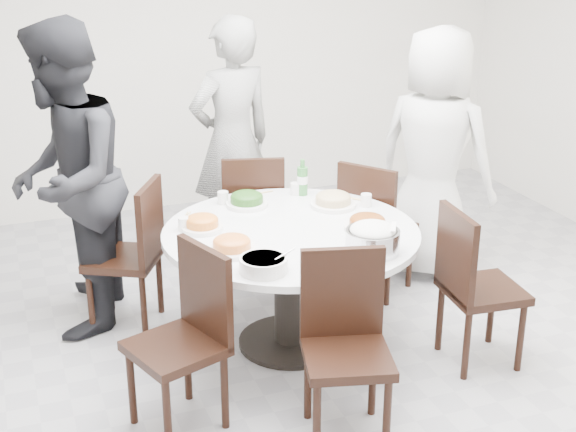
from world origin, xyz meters
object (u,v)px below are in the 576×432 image
object	(u,v)px
diner_middle	(232,143)
chair_s	(347,353)
diner_right	(435,154)
chair_sw	(175,344)
dining_table	(291,288)
diner_left	(66,181)
chair_nw	(123,255)
chair_se	(483,287)
soup_bowl	(264,265)
chair_n	(252,216)
chair_ne	(378,226)
beverage_bottle	(302,177)
rice_bowl	(372,241)

from	to	relation	value
diner_middle	chair_s	bearing A→B (deg)	73.71
chair_s	diner_right	xyz separation A→B (m)	(1.38, 1.60, 0.42)
chair_s	chair_sw	bearing A→B (deg)	168.15
dining_table	diner_left	world-z (taller)	diner_left
diner_middle	chair_nw	bearing A→B (deg)	24.86
chair_se	soup_bowl	bearing A→B (deg)	91.77
soup_bowl	diner_middle	bearing A→B (deg)	78.15
soup_bowl	chair_n	bearing A→B (deg)	74.37
chair_ne	diner_left	xyz separation A→B (m)	(-2.00, 0.22, 0.49)
dining_table	chair_sw	world-z (taller)	chair_sw
diner_left	soup_bowl	bearing A→B (deg)	51.27
chair_se	diner_middle	bearing A→B (deg)	30.49
dining_table	diner_middle	distance (m)	1.46
dining_table	chair_ne	size ratio (longest dim) A/B	1.58
dining_table	beverage_bottle	xyz separation A→B (m)	(0.29, 0.55, 0.49)
chair_ne	chair_s	bearing A→B (deg)	112.17
chair_n	chair_sw	size ratio (longest dim) A/B	1.00
dining_table	diner_middle	size ratio (longest dim) A/B	0.82
chair_ne	diner_middle	bearing A→B (deg)	5.25
dining_table	chair_nw	distance (m)	1.09
chair_s	diner_left	size ratio (longest dim) A/B	0.49
chair_ne	beverage_bottle	distance (m)	0.67
chair_s	diner_middle	bearing A→B (deg)	101.55
chair_n	chair_s	size ratio (longest dim) A/B	1.00
chair_s	rice_bowl	size ratio (longest dim) A/B	3.21
dining_table	soup_bowl	size ratio (longest dim) A/B	5.95
chair_ne	chair_s	world-z (taller)	same
rice_bowl	soup_bowl	bearing A→B (deg)	-177.10
chair_nw	chair_se	xyz separation A→B (m)	(1.86, -1.17, 0.00)
chair_ne	chair_sw	bearing A→B (deg)	86.59
dining_table	chair_se	xyz separation A→B (m)	(0.97, -0.56, 0.10)
chair_sw	chair_nw	bearing A→B (deg)	163.04
diner_right	diner_middle	bearing A→B (deg)	24.17
soup_bowl	chair_s	bearing A→B (deg)	-60.55
diner_middle	diner_left	world-z (taller)	diner_left
diner_left	soup_bowl	size ratio (longest dim) A/B	7.66
diner_left	diner_middle	bearing A→B (deg)	133.58
rice_bowl	soup_bowl	xyz separation A→B (m)	(-0.63, -0.03, -0.02)
chair_n	diner_middle	world-z (taller)	diner_middle
chair_se	diner_right	size ratio (longest dim) A/B	0.53
chair_s	chair_se	size ratio (longest dim) A/B	1.00
chair_nw	chair_s	size ratio (longest dim) A/B	1.00
chair_n	chair_s	distance (m)	1.95
chair_sw	diner_left	distance (m)	1.43
dining_table	rice_bowl	bearing A→B (deg)	-56.17
chair_n	rice_bowl	size ratio (longest dim) A/B	3.21
chair_n	beverage_bottle	distance (m)	0.62
diner_right	soup_bowl	bearing A→B (deg)	88.07
dining_table	chair_se	bearing A→B (deg)	-29.93
chair_se	dining_table	bearing A→B (deg)	65.09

